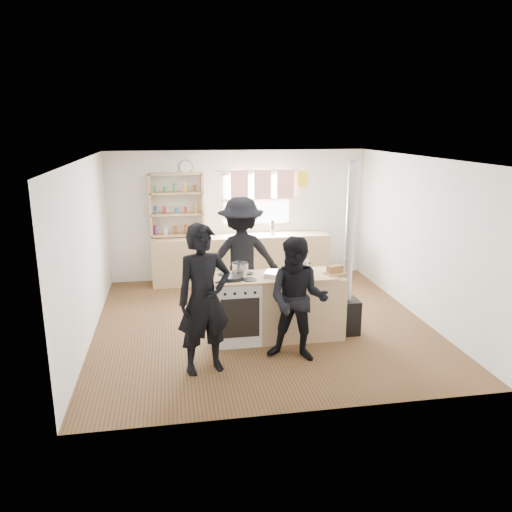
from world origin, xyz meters
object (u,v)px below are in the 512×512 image
stockpot_counter (299,266)px  person_near_left (204,300)px  cooking_island (279,306)px  person_near_right (298,300)px  bread_board (335,270)px  flue_heater (347,291)px  skillet_greens (234,278)px  stockpot_stove (240,268)px  roast_tray (279,274)px  person_far (241,258)px  thermos (273,228)px

stockpot_counter → person_near_left: person_near_left is taller
cooking_island → person_near_right: 0.80m
bread_board → person_near_left: (-1.89, -0.75, -0.05)m
bread_board → flue_heater: bearing=17.0°
cooking_island → skillet_greens: (-0.65, -0.11, 0.49)m
cooking_island → person_near_left: size_ratio=1.06×
skillet_greens → person_near_left: (-0.45, -0.72, -0.03)m
skillet_greens → flue_heater: size_ratio=0.14×
cooking_island → stockpot_stove: stockpot_stove is taller
skillet_greens → flue_heater: 1.69m
cooking_island → roast_tray: 0.51m
skillet_greens → person_far: person_far is taller
person_near_right → flue_heater: bearing=60.2°
roast_tray → cooking_island: bearing=74.9°
cooking_island → roast_tray: roast_tray is taller
thermos → bread_board: thermos is taller
roast_tray → thermos: bearing=80.2°
cooking_island → roast_tray: size_ratio=4.39×
skillet_greens → roast_tray: size_ratio=0.81×
cooking_island → person_near_left: (-1.10, -0.83, 0.46)m
cooking_island → bread_board: size_ratio=6.00×
stockpot_stove → bread_board: (1.32, -0.21, -0.03)m
skillet_greens → person_near_left: size_ratio=0.20×
thermos → stockpot_counter: size_ratio=0.98×
flue_heater → cooking_island: bearing=179.5°
cooking_island → person_far: bearing=113.3°
skillet_greens → roast_tray: (0.63, 0.04, 0.01)m
stockpot_counter → person_near_right: size_ratio=0.17×
thermos → flue_heater: bearing=-79.2°
thermos → skillet_greens: bearing=-111.3°
person_near_left → roast_tray: bearing=19.1°
person_near_right → person_far: 1.73m
thermos → bread_board: 2.86m
stockpot_counter → flue_heater: bearing=-9.5°
stockpot_counter → flue_heater: size_ratio=0.11×
stockpot_counter → flue_heater: (0.69, -0.12, -0.37)m
stockpot_counter → person_far: person_far is taller
flue_heater → person_far: size_ratio=1.31×
person_far → bread_board: bearing=137.7°
roast_tray → stockpot_counter: 0.38m
thermos → flue_heater: size_ratio=0.11×
stockpot_counter → person_near_right: person_near_right is taller
roast_tray → stockpot_stove: size_ratio=1.91×
thermos → skillet_greens: size_ratio=0.74×
bread_board → person_far: size_ratio=0.17×
bread_board → stockpot_stove: bearing=171.0°
cooking_island → roast_tray: (-0.02, -0.07, 0.50)m
stockpot_stove → stockpot_counter: (0.84, -0.03, 0.01)m
person_near_left → stockpot_stove: bearing=43.5°
bread_board → person_near_left: 2.03m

